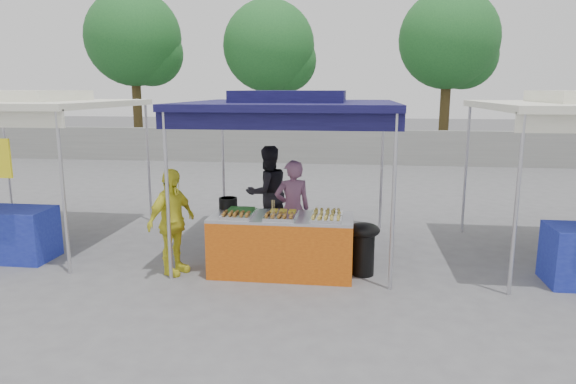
# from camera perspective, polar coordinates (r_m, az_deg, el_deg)

# --- Properties ---
(ground_plane) EXTENTS (80.00, 80.00, 0.00)m
(ground_plane) POSITION_cam_1_polar(r_m,az_deg,el_deg) (7.53, -0.59, -8.76)
(ground_plane) COLOR #5C5B5E
(back_wall) EXTENTS (40.00, 0.25, 1.20)m
(back_wall) POSITION_cam_1_polar(r_m,az_deg,el_deg) (18.14, 4.24, 5.05)
(back_wall) COLOR gray
(back_wall) RESTS_ON ground_plane
(main_canopy) EXTENTS (3.20, 3.20, 2.57)m
(main_canopy) POSITION_cam_1_polar(r_m,az_deg,el_deg) (8.04, 0.34, 9.79)
(main_canopy) COLOR silver
(main_canopy) RESTS_ON ground_plane
(neighbor_stall_left) EXTENTS (3.20, 3.20, 2.57)m
(neighbor_stall_left) POSITION_cam_1_polar(r_m,az_deg,el_deg) (9.41, -28.40, 3.95)
(neighbor_stall_left) COLOR silver
(neighbor_stall_left) RESTS_ON ground_plane
(tree_0) EXTENTS (3.76, 3.74, 6.43)m
(tree_0) POSITION_cam_1_polar(r_m,az_deg,el_deg) (21.94, -16.36, 15.66)
(tree_0) COLOR #423419
(tree_0) RESTS_ON ground_plane
(tree_1) EXTENTS (3.49, 3.42, 5.88)m
(tree_1) POSITION_cam_1_polar(r_m,az_deg,el_deg) (20.02, -1.68, 15.47)
(tree_1) COLOR #423419
(tree_1) RESTS_ON ground_plane
(tree_2) EXTENTS (3.61, 3.57, 6.14)m
(tree_2) POSITION_cam_1_polar(r_m,az_deg,el_deg) (20.24, 17.80, 15.41)
(tree_2) COLOR #423419
(tree_2) RESTS_ON ground_plane
(vendor_table) EXTENTS (2.00, 0.80, 0.85)m
(vendor_table) POSITION_cam_1_polar(r_m,az_deg,el_deg) (7.30, -0.71, -5.89)
(vendor_table) COLOR #C45411
(vendor_table) RESTS_ON ground_plane
(food_tray_fl) EXTENTS (0.42, 0.30, 0.07)m
(food_tray_fl) POSITION_cam_1_polar(r_m,az_deg,el_deg) (7.07, -5.79, -2.67)
(food_tray_fl) COLOR silver
(food_tray_fl) RESTS_ON vendor_table
(food_tray_fm) EXTENTS (0.42, 0.30, 0.07)m
(food_tray_fm) POSITION_cam_1_polar(r_m,az_deg,el_deg) (6.96, -0.98, -2.84)
(food_tray_fm) COLOR silver
(food_tray_fm) RESTS_ON vendor_table
(food_tray_fr) EXTENTS (0.42, 0.30, 0.07)m
(food_tray_fr) POSITION_cam_1_polar(r_m,az_deg,el_deg) (6.89, 4.24, -3.02)
(food_tray_fr) COLOR silver
(food_tray_fr) RESTS_ON vendor_table
(food_tray_bl) EXTENTS (0.42, 0.30, 0.07)m
(food_tray_bl) POSITION_cam_1_polar(r_m,az_deg,el_deg) (7.35, -5.22, -2.11)
(food_tray_bl) COLOR silver
(food_tray_bl) RESTS_ON vendor_table
(food_tray_bm) EXTENTS (0.42, 0.30, 0.07)m
(food_tray_bm) POSITION_cam_1_polar(r_m,az_deg,el_deg) (7.24, -0.55, -2.28)
(food_tray_bm) COLOR silver
(food_tray_bm) RESTS_ON vendor_table
(food_tray_br) EXTENTS (0.42, 0.30, 0.07)m
(food_tray_br) POSITION_cam_1_polar(r_m,az_deg,el_deg) (7.20, 4.42, -2.39)
(food_tray_br) COLOR silver
(food_tray_br) RESTS_ON vendor_table
(cooking_pot) EXTENTS (0.27, 0.27, 0.16)m
(cooking_pot) POSITION_cam_1_polar(r_m,az_deg,el_deg) (7.67, -6.67, -1.23)
(cooking_pot) COLOR black
(cooking_pot) RESTS_ON vendor_table
(skewer_cup) EXTENTS (0.07, 0.07, 0.09)m
(skewer_cup) POSITION_cam_1_polar(r_m,az_deg,el_deg) (6.94, -1.68, -2.79)
(skewer_cup) COLOR silver
(skewer_cup) RESTS_ON vendor_table
(wok_burner) EXTENTS (0.45, 0.45, 0.76)m
(wok_burner) POSITION_cam_1_polar(r_m,az_deg,el_deg) (7.33, 8.39, -5.74)
(wok_burner) COLOR black
(wok_burner) RESTS_ON ground_plane
(crate_left) EXTENTS (0.45, 0.32, 0.27)m
(crate_left) POSITION_cam_1_polar(r_m,az_deg,el_deg) (7.94, -3.41, -6.67)
(crate_left) COLOR #1422A5
(crate_left) RESTS_ON ground_plane
(crate_right) EXTENTS (0.54, 0.38, 0.32)m
(crate_right) POSITION_cam_1_polar(r_m,az_deg,el_deg) (7.96, 1.13, -6.42)
(crate_right) COLOR #1422A5
(crate_right) RESTS_ON ground_plane
(crate_stacked) EXTENTS (0.52, 0.36, 0.31)m
(crate_stacked) POSITION_cam_1_polar(r_m,az_deg,el_deg) (7.87, 1.13, -4.22)
(crate_stacked) COLOR #1422A5
(crate_stacked) RESTS_ON crate_right
(vendor_woman) EXTENTS (0.65, 0.54, 1.54)m
(vendor_woman) POSITION_cam_1_polar(r_m,az_deg,el_deg) (7.92, 0.50, -1.94)
(vendor_woman) COLOR #8B5879
(vendor_woman) RESTS_ON ground_plane
(helper_man) EXTENTS (1.01, 0.97, 1.64)m
(helper_man) POSITION_cam_1_polar(r_m,az_deg,el_deg) (8.95, -2.28, -0.07)
(helper_man) COLOR black
(helper_man) RESTS_ON ground_plane
(customer_person) EXTENTS (0.69, 0.96, 1.52)m
(customer_person) POSITION_cam_1_polar(r_m,az_deg,el_deg) (7.41, -12.80, -3.26)
(customer_person) COLOR yellow
(customer_person) RESTS_ON ground_plane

